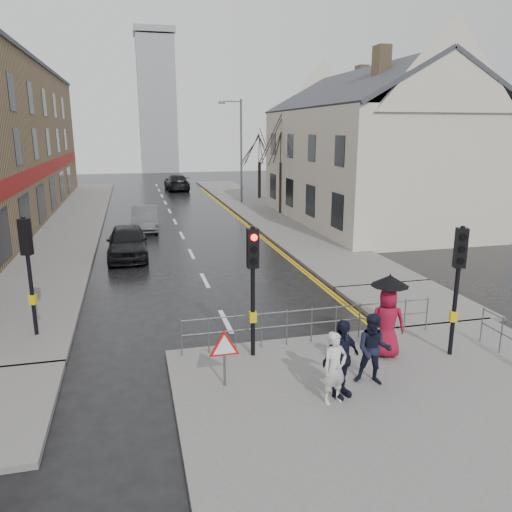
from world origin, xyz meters
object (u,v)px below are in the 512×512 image
car_mid (145,218)px  pedestrian_d (341,359)px  car_parked (127,242)px  pedestrian_b (374,350)px  pedestrian_a (335,368)px  pedestrian_with_umbrella (388,314)px

car_mid → pedestrian_d: bearing=-78.3°
pedestrian_d → car_mid: pedestrian_d is taller
car_parked → pedestrian_d: bearing=-72.3°
pedestrian_b → car_parked: 14.95m
pedestrian_a → pedestrian_b: pedestrian_b is taller
pedestrian_a → car_parked: bearing=93.4°
pedestrian_a → car_mid: bearing=85.7°
pedestrian_a → car_parked: size_ratio=0.36×
pedestrian_b → pedestrian_a: bearing=-128.7°
pedestrian_b → car_mid: size_ratio=0.39×
pedestrian_a → pedestrian_b: (1.18, 0.55, 0.04)m
pedestrian_with_umbrella → car_parked: bearing=117.0°
car_parked → car_mid: bearing=81.4°
pedestrian_with_umbrella → pedestrian_d: bearing=-140.7°
pedestrian_a → pedestrian_b: bearing=12.0°
pedestrian_b → pedestrian_with_umbrella: pedestrian_with_umbrella is taller
pedestrian_a → pedestrian_d: (0.23, 0.20, 0.09)m
pedestrian_d → car_parked: size_ratio=0.40×
pedestrian_d → pedestrian_a: bearing=-161.8°
pedestrian_d → car_mid: bearing=76.9°
pedestrian_d → car_mid: (-3.50, 20.88, -0.33)m
pedestrian_with_umbrella → car_parked: pedestrian_with_umbrella is taller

